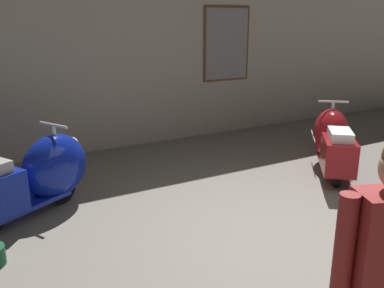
% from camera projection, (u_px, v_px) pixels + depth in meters
% --- Properties ---
extents(ground_plane, '(60.00, 60.00, 0.00)m').
position_uv_depth(ground_plane, '(281.00, 243.00, 4.35)').
color(ground_plane, slate).
extents(showroom_back_wall, '(18.00, 0.24, 3.49)m').
position_uv_depth(showroom_back_wall, '(130.00, 48.00, 7.35)').
color(showroom_back_wall, '#ADA89E').
rests_on(showroom_back_wall, ground).
extents(scooter_0, '(1.72, 1.24, 1.04)m').
position_uv_depth(scooter_0, '(37.00, 176.00, 4.91)').
color(scooter_0, black).
rests_on(scooter_0, ground).
extents(scooter_1, '(1.44, 1.60, 1.03)m').
position_uv_depth(scooter_1, '(333.00, 140.00, 6.36)').
color(scooter_1, black).
rests_on(scooter_1, ground).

